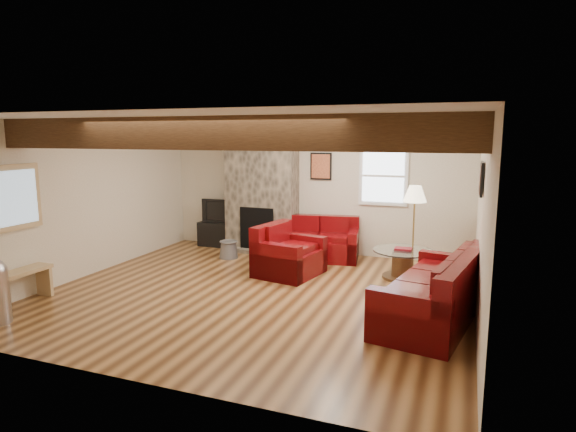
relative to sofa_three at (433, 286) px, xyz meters
name	(u,v)px	position (x,y,z in m)	size (l,w,h in m)	color
room	(256,209)	(-2.48, 0.14, 0.82)	(8.00, 8.00, 8.00)	#512E15
oak_beam	(210,133)	(-2.48, -1.11, 1.88)	(6.00, 0.36, 0.38)	#321C0F
chimney_breast	(262,190)	(-3.48, 2.63, 0.79)	(1.40, 0.67, 2.50)	#3C362E
back_window	(383,176)	(-1.13, 2.85, 1.12)	(0.90, 0.08, 1.10)	white
hatch_window	(9,198)	(-5.44, -1.36, 1.02)	(0.08, 1.00, 0.90)	tan
ceiling_dome	(335,125)	(-1.58, 1.04, 2.01)	(0.40, 0.40, 0.18)	beige
artwork_back	(321,166)	(-2.33, 2.85, 1.27)	(0.42, 0.06, 0.52)	black
artwork_right	(481,179)	(0.48, 0.44, 1.32)	(0.06, 0.55, 0.42)	black
sofa_three	(433,286)	(0.00, 0.00, 0.00)	(2.20, 0.92, 0.85)	#4D0507
loveseat	(319,238)	(-2.21, 2.37, -0.04)	(1.46, 0.84, 0.78)	#4D0507
armchair_red	(289,250)	(-2.36, 1.20, -0.01)	(1.03, 0.90, 0.83)	#4D0507
coffee_table	(403,264)	(-0.58, 1.65, -0.19)	(0.96, 0.96, 0.50)	#482917
tv_cabinet	(223,234)	(-4.38, 2.67, -0.17)	(1.01, 0.40, 0.50)	black
television	(223,211)	(-4.38, 2.67, 0.32)	(0.85, 0.11, 0.49)	black
floor_lamp	(415,199)	(-0.46, 1.95, 0.84)	(0.38, 0.38, 1.48)	#AC9347
pine_bench	(9,291)	(-5.31, -1.59, -0.19)	(0.29, 1.24, 0.47)	tan
coal_bucket	(229,249)	(-3.82, 1.83, -0.26)	(0.36, 0.36, 0.34)	slate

